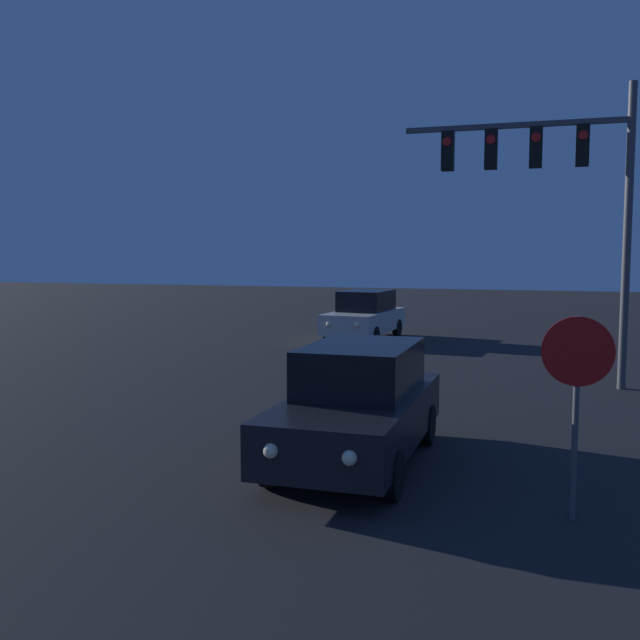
# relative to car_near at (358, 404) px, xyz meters

# --- Properties ---
(car_near) EXTENTS (1.80, 4.43, 1.71)m
(car_near) POSITION_rel_car_near_xyz_m (0.00, 0.00, 0.00)
(car_near) COLOR black
(car_near) RESTS_ON ground_plane
(car_far) EXTENTS (2.05, 4.51, 1.71)m
(car_far) POSITION_rel_car_near_xyz_m (-3.52, 14.16, 0.00)
(car_far) COLOR beige
(car_far) RESTS_ON ground_plane
(traffic_signal_mast) EXTENTS (5.00, 0.30, 6.68)m
(traffic_signal_mast) POSITION_rel_car_near_xyz_m (2.62, 7.20, 3.81)
(traffic_signal_mast) COLOR #4C4C51
(traffic_signal_mast) RESTS_ON ground_plane
(stop_sign) EXTENTS (0.78, 0.07, 2.32)m
(stop_sign) POSITION_rel_car_near_xyz_m (2.89, -1.41, 0.78)
(stop_sign) COLOR #4C4C51
(stop_sign) RESTS_ON ground_plane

